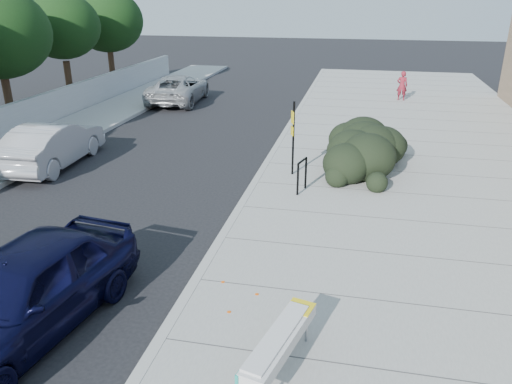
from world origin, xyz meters
TOP-DOWN VIEW (x-y plane):
  - ground at (0.00, 0.00)m, footprint 120.00×120.00m
  - sidewalk_near at (5.60, 5.00)m, footprint 11.20×50.00m
  - sidewalk_far at (-9.50, 5.00)m, footprint 3.00×50.00m
  - curb_near at (0.00, 5.00)m, footprint 0.22×50.00m
  - curb_far at (-8.00, 5.00)m, footprint 0.22×50.00m
  - tree_far_e at (-12.50, 14.00)m, footprint 4.00×4.00m
  - tree_far_f at (-12.50, 19.00)m, footprint 4.40×4.40m
  - bench at (2.20, -4.29)m, footprint 0.97×2.19m
  - bike_rack at (1.58, 3.50)m, footprint 0.23×0.68m
  - sign_post at (1.07, 4.99)m, footprint 0.14×0.27m
  - hedge at (3.61, 6.13)m, footprint 2.39×4.51m
  - sedan_navy at (-2.50, -4.13)m, footprint 2.70×5.27m
  - wagon_silver at (-7.50, 4.55)m, footprint 1.90×4.89m
  - suv_silver at (-6.98, 16.05)m, footprint 2.92×5.69m
  - pedestrian at (5.35, 18.55)m, footprint 0.60×0.39m

SIDE VIEW (x-z plane):
  - ground at x=0.00m, z-range 0.00..0.00m
  - sidewalk_near at x=5.60m, z-range 0.00..0.15m
  - sidewalk_far at x=-9.50m, z-range 0.00..0.15m
  - curb_near at x=0.00m, z-range 0.00..0.17m
  - curb_far at x=-8.00m, z-range 0.00..0.17m
  - bench at x=2.20m, z-range 0.34..0.99m
  - bike_rack at x=1.58m, z-range 0.25..1.27m
  - suv_silver at x=-6.98m, z-range 0.00..1.54m
  - wagon_silver at x=-7.50m, z-range 0.00..1.59m
  - sedan_navy at x=-2.50m, z-range 0.00..1.72m
  - pedestrian at x=5.35m, z-range 0.15..1.77m
  - hedge at x=3.61m, z-range 0.15..1.81m
  - sign_post at x=1.07m, z-range 0.32..2.78m
  - tree_far_e at x=-12.50m, z-range 1.23..7.13m
  - tree_far_f at x=-12.50m, z-range 1.15..7.22m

